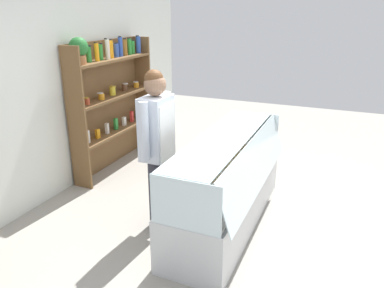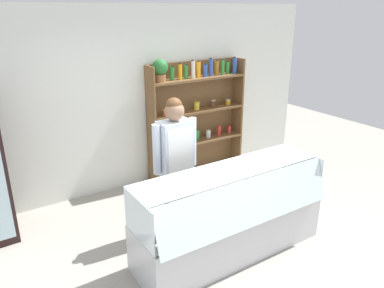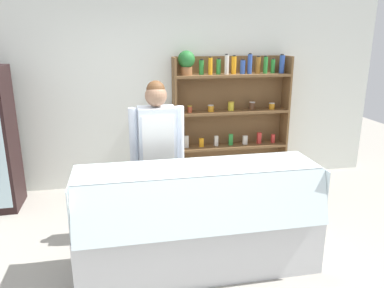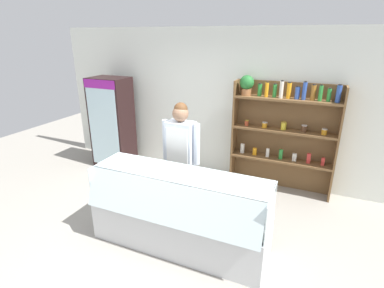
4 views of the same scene
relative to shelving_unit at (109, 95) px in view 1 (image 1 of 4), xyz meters
name	(u,v)px [view 1 (image 1 of 4)]	position (x,y,z in m)	size (l,w,h in m)	color
ground_plane	(224,232)	(-1.08, -2.14, -1.10)	(12.00, 12.00, 0.00)	gray
back_wall	(41,91)	(-1.08, 0.19, 0.25)	(6.80, 0.10, 2.70)	silver
shelving_unit	(109,95)	(0.00, 0.00, 0.00)	(1.69, 0.29, 1.94)	brown
deli_display_case	(226,198)	(-0.88, -2.09, -0.79)	(2.22, 0.73, 1.01)	silver
shop_clerk	(157,137)	(-1.17, -1.41, -0.09)	(0.57, 0.25, 1.71)	#2D2D38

